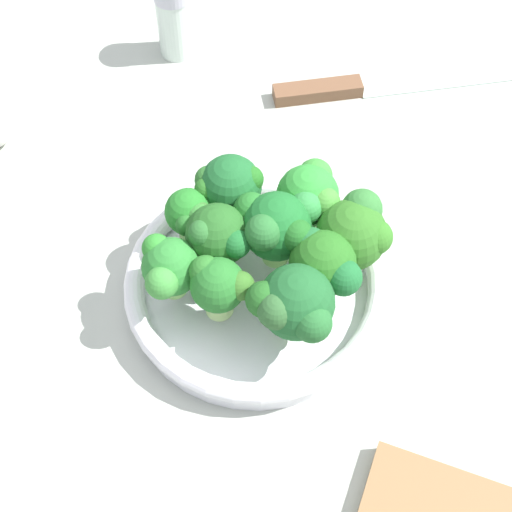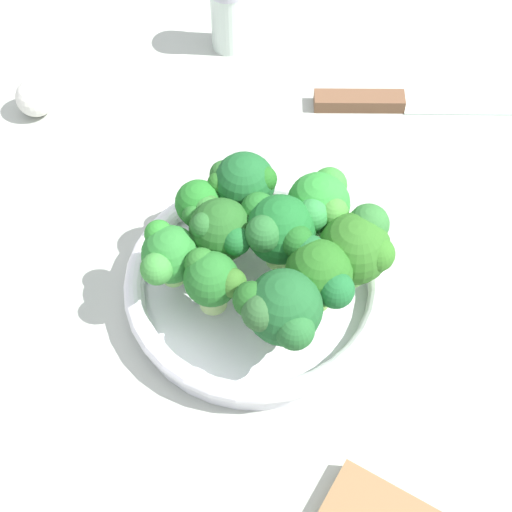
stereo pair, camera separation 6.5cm
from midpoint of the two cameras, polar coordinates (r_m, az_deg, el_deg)
ground_plane at (r=71.86cm, az=-6.06°, el=-3.29°), size 130.00×130.00×2.50cm
bowl at (r=68.80cm, az=-2.70°, el=-2.38°), size 23.10×23.10×3.27cm
broccoli_floret_0 at (r=62.78cm, az=-5.71°, el=-2.33°), size 5.11×4.75×6.07cm
broccoli_floret_1 at (r=68.21cm, az=-4.69°, el=4.87°), size 5.46×5.90×7.01cm
broccoli_floret_2 at (r=62.88cm, az=2.09°, el=-0.88°), size 6.97×5.53×7.03cm
broccoli_floret_3 at (r=64.87cm, az=-5.62°, el=1.16°), size 5.93×5.43×6.86cm
broccoli_floret_4 at (r=67.46cm, az=-7.51°, el=2.81°), size 4.73×4.16×5.56cm
broccoli_floret_5 at (r=67.25cm, az=1.15°, el=4.20°), size 6.20×6.03×6.85cm
broccoli_floret_6 at (r=64.34cm, az=-9.15°, el=-1.18°), size 5.58×5.50×5.89cm
broccoli_floret_7 at (r=60.68cm, az=-0.29°, el=-3.83°), size 7.01×6.74×7.35cm
broccoli_floret_8 at (r=65.26cm, az=4.41°, el=1.52°), size 6.13×6.47×6.93cm
broccoli_floret_9 at (r=64.66cm, az=-1.51°, el=1.90°), size 7.10×6.36×7.45cm
knife at (r=86.92cm, az=5.48°, el=12.02°), size 13.88×24.93×1.50cm
pepper_shaker at (r=89.76cm, az=-8.11°, el=16.53°), size 4.05×4.05×8.54cm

